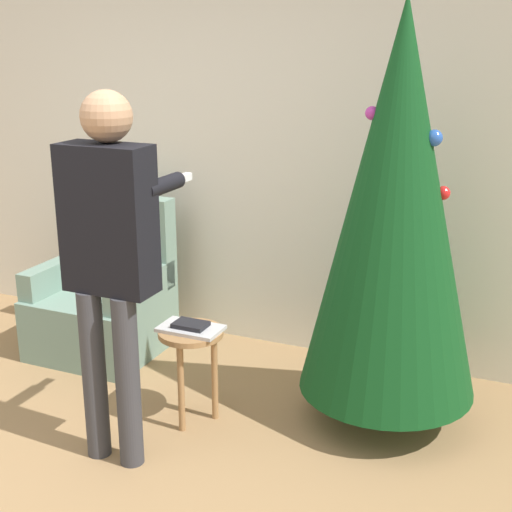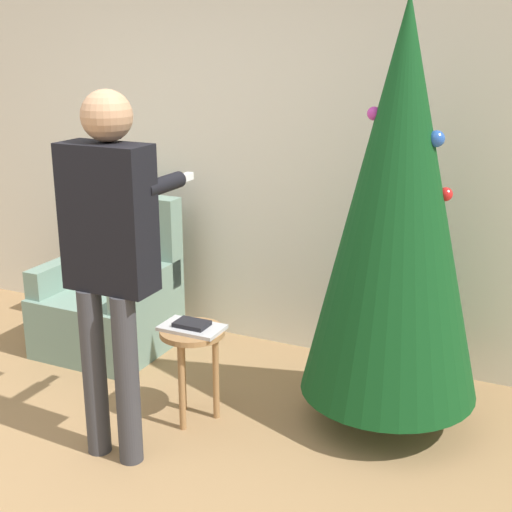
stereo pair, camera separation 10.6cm
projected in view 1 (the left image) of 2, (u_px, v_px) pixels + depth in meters
wall_back at (237, 146)px, 4.71m from camera, size 8.00×0.06×2.70m
christmas_tree at (396, 205)px, 3.62m from camera, size 0.94×0.94×2.25m
armchair at (105, 302)px, 4.80m from camera, size 0.78×0.75×1.02m
person_standing at (109, 246)px, 3.34m from camera, size 0.45×0.57×1.82m
side_stool at (191, 349)px, 3.85m from camera, size 0.35×0.35×0.54m
laptop at (191, 328)px, 3.81m from camera, size 0.34×0.20×0.02m
book at (191, 325)px, 3.81m from camera, size 0.18×0.12×0.02m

